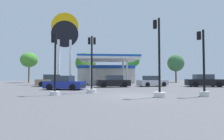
{
  "coord_description": "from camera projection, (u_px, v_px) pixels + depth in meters",
  "views": [
    {
      "loc": [
        -2.57,
        -12.0,
        1.37
      ],
      "look_at": [
        -0.08,
        15.63,
        2.4
      ],
      "focal_mm": 27.58,
      "sensor_mm": 36.0,
      "label": 1
    }
  ],
  "objects": [
    {
      "name": "car_2",
      "position": [
        64.0,
        83.0,
        17.9
      ],
      "size": [
        4.35,
        2.75,
        1.45
      ],
      "color": "black",
      "rests_on": "ground"
    },
    {
      "name": "car_4",
      "position": [
        204.0,
        81.0,
        22.78
      ],
      "size": [
        4.89,
        2.9,
        1.64
      ],
      "color": "black",
      "rests_on": "ground"
    },
    {
      "name": "car_3",
      "position": [
        152.0,
        82.0,
        23.6
      ],
      "size": [
        4.35,
        2.61,
        1.46
      ],
      "color": "black",
      "rests_on": "ground"
    },
    {
      "name": "traffic_signal_3",
      "position": [
        92.0,
        74.0,
        14.4
      ],
      "size": [
        0.8,
        0.8,
        4.78
      ],
      "color": "silver",
      "rests_on": "ground"
    },
    {
      "name": "tree_3",
      "position": [
        176.0,
        63.0,
        40.7
      ],
      "size": [
        3.85,
        3.85,
        6.52
      ],
      "color": "brown",
      "rests_on": "ground"
    },
    {
      "name": "tree_2",
      "position": [
        133.0,
        60.0,
        39.02
      ],
      "size": [
        3.11,
        3.11,
        6.54
      ],
      "color": "brown",
      "rests_on": "ground"
    },
    {
      "name": "car_0",
      "position": [
        53.0,
        81.0,
        23.88
      ],
      "size": [
        4.8,
        2.67,
        1.63
      ],
      "color": "black",
      "rests_on": "ground"
    },
    {
      "name": "ground_plane",
      "position": [
        133.0,
        96.0,
        12.12
      ],
      "size": [
        90.0,
        90.0,
        0.0
      ],
      "primitive_type": "plane",
      "color": "#56565B",
      "rests_on": "ground"
    },
    {
      "name": "tree_1",
      "position": [
        86.0,
        63.0,
        39.94
      ],
      "size": [
        4.66,
        4.66,
        6.9
      ],
      "color": "brown",
      "rests_on": "ground"
    },
    {
      "name": "gas_station",
      "position": [
        106.0,
        72.0,
        34.5
      ],
      "size": [
        11.18,
        12.49,
        4.76
      ],
      "color": "beige",
      "rests_on": "ground"
    },
    {
      "name": "traffic_signal_2",
      "position": [
        55.0,
        75.0,
        12.65
      ],
      "size": [
        0.67,
        0.69,
        4.58
      ],
      "color": "silver",
      "rests_on": "ground"
    },
    {
      "name": "station_pole_sign",
      "position": [
        65.0,
        38.0,
        29.51
      ],
      "size": [
        4.6,
        0.56,
        12.36
      ],
      "color": "white",
      "rests_on": "ground"
    },
    {
      "name": "traffic_signal_1",
      "position": [
        203.0,
        75.0,
        11.77
      ],
      "size": [
        0.63,
        0.67,
        4.6
      ],
      "color": "silver",
      "rests_on": "ground"
    },
    {
      "name": "traffic_signal_0",
      "position": [
        159.0,
        75.0,
        11.37
      ],
      "size": [
        0.77,
        0.77,
        5.28
      ],
      "color": "silver",
      "rests_on": "ground"
    },
    {
      "name": "tree_0",
      "position": [
        29.0,
        60.0,
        38.03
      ],
      "size": [
        3.61,
        3.61,
        6.65
      ],
      "color": "brown",
      "rests_on": "ground"
    },
    {
      "name": "car_1",
      "position": [
        113.0,
        82.0,
        22.08
      ],
      "size": [
        4.46,
        2.39,
        1.52
      ],
      "color": "black",
      "rests_on": "ground"
    }
  ]
}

